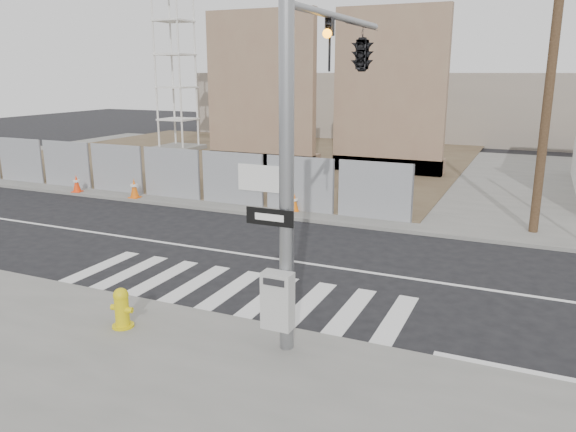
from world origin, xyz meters
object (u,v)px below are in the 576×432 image
at_px(signal_pole, 341,86).
at_px(crane_tower, 173,5).
at_px(traffic_cone_c, 134,188).
at_px(traffic_cone_d, 294,202).
at_px(traffic_cone_b, 77,184).
at_px(fire_hydrant, 122,308).

distance_m(signal_pole, crane_tower, 26.21).
xyz_separation_m(traffic_cone_c, traffic_cone_d, (6.81, 0.60, -0.07)).
height_order(signal_pole, traffic_cone_c, signal_pole).
height_order(crane_tower, traffic_cone_b, crane_tower).
relative_size(signal_pole, traffic_cone_c, 8.85).
xyz_separation_m(signal_pole, fire_hydrant, (-3.34, -3.31, -4.26)).
relative_size(signal_pole, traffic_cone_d, 10.74).
xyz_separation_m(traffic_cone_b, traffic_cone_d, (9.78, 0.69, -0.04)).
height_order(fire_hydrant, traffic_cone_b, fire_hydrant).
xyz_separation_m(signal_pole, traffic_cone_b, (-13.83, 6.27, -4.30)).
height_order(signal_pole, fire_hydrant, signal_pole).
bearing_deg(traffic_cone_c, traffic_cone_b, -178.12).
distance_m(signal_pole, traffic_cone_d, 9.15).
relative_size(traffic_cone_b, traffic_cone_c, 0.93).
distance_m(fire_hydrant, traffic_cone_c, 12.26).
xyz_separation_m(traffic_cone_b, traffic_cone_c, (2.97, 0.10, 0.03)).
bearing_deg(traffic_cone_d, signal_pole, -59.76).
bearing_deg(fire_hydrant, traffic_cone_d, 80.48).
relative_size(fire_hydrant, traffic_cone_d, 1.26).
xyz_separation_m(signal_pole, traffic_cone_c, (-10.86, 6.36, -4.27)).
distance_m(signal_pole, traffic_cone_b, 15.78).
height_order(traffic_cone_b, traffic_cone_c, traffic_cone_c).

